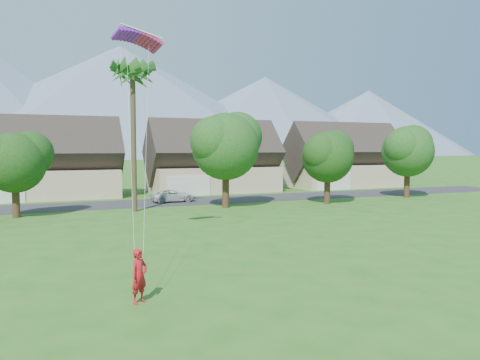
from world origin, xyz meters
TOP-DOWN VIEW (x-y plane):
  - ground at (0.00, 0.00)m, footprint 500.00×500.00m
  - street at (0.00, 34.00)m, footprint 90.00×7.00m
  - kite_flyer at (-5.81, 5.03)m, footprint 0.82×0.77m
  - parked_car at (2.70, 34.00)m, footprint 4.46×2.34m
  - mountain_ridge at (10.40, 260.00)m, footprint 540.00×240.00m
  - houses_row at (0.49, 42.99)m, footprint 72.75×8.19m
  - tree_row at (-1.14, 27.92)m, footprint 62.27×6.67m
  - fan_palm at (-2.00, 28.50)m, footprint 3.00×3.00m
  - parafoil_kite at (-4.00, 14.74)m, footprint 2.79×1.31m

SIDE VIEW (x-z plane):
  - ground at x=0.00m, z-range 0.00..0.00m
  - street at x=0.00m, z-range 0.00..0.01m
  - parked_car at x=2.70m, z-range 0.00..1.20m
  - kite_flyer at x=-5.81m, z-range 0.00..1.89m
  - houses_row at x=0.49m, z-range -0.99..7.87m
  - tree_row at x=-1.14m, z-range 0.66..9.11m
  - parafoil_kite at x=-4.00m, z-range 11.05..11.55m
  - fan_palm at x=-2.00m, z-range 4.90..18.70m
  - mountain_ridge at x=10.40m, z-range -5.93..64.07m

